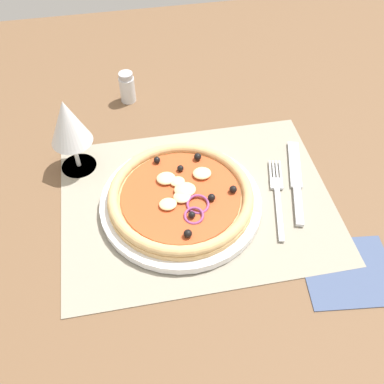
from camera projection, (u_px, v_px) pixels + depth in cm
name	position (u px, v px, depth cm)	size (l,w,h in cm)	color
ground_plane	(197.00, 206.00, 79.19)	(190.00, 140.00, 2.40)	brown
placemat	(197.00, 201.00, 78.13)	(45.99, 35.42, 0.40)	gray
plate	(181.00, 203.00, 76.75)	(27.20, 27.20, 1.39)	white
pizza	(181.00, 196.00, 75.43)	(24.38, 24.38, 2.63)	tan
fork	(277.00, 194.00, 78.71)	(5.76, 17.84, 0.44)	silver
knife	(296.00, 180.00, 80.80)	(7.01, 19.70, 0.62)	silver
wine_glass	(68.00, 124.00, 76.29)	(7.20, 7.20, 14.90)	silver
napkin	(349.00, 271.00, 69.03)	(13.66, 12.29, 0.36)	#425175
pepper_shaker	(127.00, 87.00, 94.48)	(3.20, 3.20, 6.70)	silver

